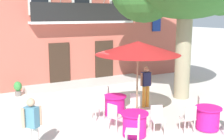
# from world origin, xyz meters

# --- Properties ---
(ground_plane) EXTENTS (120.00, 120.00, 0.00)m
(ground_plane) POSITION_xyz_m (0.00, 0.00, 0.00)
(ground_plane) COLOR silver
(building_facade) EXTENTS (13.00, 5.09, 7.50)m
(building_facade) POSITION_xyz_m (0.50, 6.99, 3.75)
(building_facade) COLOR #BC5B4C
(building_facade) RESTS_ON ground
(entrance_step_platform) EXTENTS (6.50, 1.89, 0.25)m
(entrance_step_platform) POSITION_xyz_m (0.50, 4.06, 0.12)
(entrance_step_platform) COLOR silver
(entrance_step_platform) RESTS_ON ground
(cafe_table_near_tree) EXTENTS (0.86, 0.86, 0.76)m
(cafe_table_near_tree) POSITION_xyz_m (1.60, -2.88, 0.39)
(cafe_table_near_tree) COLOR #DB1984
(cafe_table_near_tree) RESTS_ON ground
(cafe_chair_near_tree_0) EXTENTS (0.56, 0.56, 0.91)m
(cafe_chair_near_tree_0) POSITION_xyz_m (1.98, -2.23, 0.53)
(cafe_chair_near_tree_0) COLOR silver
(cafe_chair_near_tree_0) RESTS_ON ground
(cafe_chair_near_tree_1) EXTENTS (0.48, 0.48, 0.91)m
(cafe_chair_near_tree_1) POSITION_xyz_m (0.85, -2.78, 0.53)
(cafe_chair_near_tree_1) COLOR silver
(cafe_chair_near_tree_1) RESTS_ON ground
(cafe_table_middle) EXTENTS (0.86, 0.86, 0.76)m
(cafe_table_middle) POSITION_xyz_m (-0.80, -2.17, 0.39)
(cafe_table_middle) COLOR #DB1984
(cafe_table_middle) RESTS_ON ground
(cafe_chair_middle_0) EXTENTS (0.56, 0.56, 0.91)m
(cafe_chair_middle_0) POSITION_xyz_m (-1.20, -2.81, 0.53)
(cafe_chair_middle_0) COLOR silver
(cafe_chair_middle_0) RESTS_ON ground
(cafe_chair_middle_1) EXTENTS (0.51, 0.51, 0.91)m
(cafe_chair_middle_1) POSITION_xyz_m (-0.07, -2.35, 0.53)
(cafe_chair_middle_1) COLOR silver
(cafe_chair_middle_1) RESTS_ON ground
(cafe_chair_middle_2) EXTENTS (0.52, 0.52, 0.91)m
(cafe_chair_middle_2) POSITION_xyz_m (-1.13, -1.49, 0.53)
(cafe_chair_middle_2) COLOR silver
(cafe_chair_middle_2) RESTS_ON ground
(cafe_table_front) EXTENTS (0.86, 0.86, 0.76)m
(cafe_table_front) POSITION_xyz_m (-0.43, -0.25, 0.39)
(cafe_table_front) COLOR #DB1984
(cafe_table_front) RESTS_ON ground
(cafe_chair_front_0) EXTENTS (0.55, 0.55, 0.91)m
(cafe_chair_front_0) POSITION_xyz_m (0.04, -0.84, 0.53)
(cafe_chair_front_0) COLOR silver
(cafe_chair_front_0) RESTS_ON ground
(cafe_chair_front_1) EXTENTS (0.52, 0.52, 0.91)m
(cafe_chair_front_1) POSITION_xyz_m (-0.20, 0.47, 0.53)
(cafe_chair_front_1) COLOR silver
(cafe_chair_front_1) RESTS_ON ground
(cafe_chair_front_2) EXTENTS (0.43, 0.43, 0.91)m
(cafe_chair_front_2) POSITION_xyz_m (-1.17, -0.38, 0.53)
(cafe_chair_front_2) COLOR silver
(cafe_chair_front_2) RESTS_ON ground
(cafe_umbrella) EXTENTS (2.90, 2.90, 2.85)m
(cafe_umbrella) POSITION_xyz_m (-0.05, -1.17, 2.61)
(cafe_umbrella) COLOR #997A56
(cafe_umbrella) RESTS_ON ground
(ground_planter_left) EXTENTS (0.37, 0.37, 0.69)m
(ground_planter_left) POSITION_xyz_m (-3.11, 4.20, 0.38)
(ground_planter_left) COLOR slate
(ground_planter_left) RESTS_ON ground
(pedestrian_near_entrance) EXTENTS (0.53, 0.40, 1.59)m
(pedestrian_near_entrance) POSITION_xyz_m (-3.86, -1.91, 0.90)
(pedestrian_near_entrance) COLOR silver
(pedestrian_near_entrance) RESTS_ON ground
(pedestrian_mid_plaza) EXTENTS (0.53, 0.25, 1.68)m
(pedestrian_mid_plaza) POSITION_xyz_m (1.17, 0.03, 0.95)
(pedestrian_mid_plaza) COLOR gold
(pedestrian_mid_plaza) RESTS_ON ground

